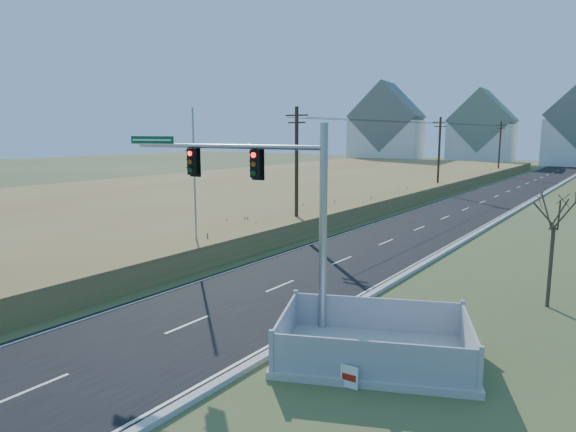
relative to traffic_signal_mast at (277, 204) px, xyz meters
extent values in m
plane|color=#3F5227|center=(-2.62, -0.19, -4.61)|extent=(260.00, 260.00, 0.00)
cube|color=black|center=(-2.62, 49.81, -4.58)|extent=(8.00, 180.00, 0.06)
cube|color=#B2AFA8|center=(1.53, 49.81, -4.52)|extent=(0.30, 180.00, 0.18)
cube|color=#9E8547|center=(-26.62, 39.81, -3.96)|extent=(38.00, 110.00, 1.30)
cylinder|color=#422D1E|center=(-9.12, 14.81, -0.11)|extent=(0.26, 0.26, 9.00)
cube|color=#422D1E|center=(-9.12, 14.81, 3.79)|extent=(1.80, 0.10, 0.10)
cube|color=#422D1E|center=(-9.12, 14.81, 3.29)|extent=(1.40, 0.10, 0.10)
cylinder|color=#422D1E|center=(-9.12, 44.81, -0.11)|extent=(0.26, 0.26, 9.00)
cube|color=#422D1E|center=(-9.12, 44.81, 3.79)|extent=(1.80, 0.10, 0.10)
cube|color=#422D1E|center=(-9.12, 44.81, 3.29)|extent=(1.40, 0.10, 0.10)
cylinder|color=#422D1E|center=(-9.12, 74.81, -0.11)|extent=(0.26, 0.26, 9.00)
cube|color=#422D1E|center=(-9.12, 74.81, 3.79)|extent=(1.80, 0.10, 0.10)
cube|color=#422D1E|center=(-9.12, 74.81, 3.29)|extent=(1.40, 0.10, 0.10)
cube|color=white|center=(-40.62, 99.81, 0.39)|extent=(17.38, 13.12, 10.00)
cube|color=slate|center=(-40.62, 99.81, 6.29)|extent=(17.69, 13.38, 16.29)
cube|color=white|center=(-20.62, 107.81, -0.11)|extent=(14.66, 10.95, 9.00)
cube|color=slate|center=(-20.62, 107.81, 5.29)|extent=(14.93, 11.17, 14.26)
cylinder|color=#9EA0A5|center=(1.88, 0.18, -4.50)|extent=(0.65, 0.65, 0.22)
cylinder|color=#9EA0A5|center=(1.88, 0.18, -0.83)|extent=(0.28, 0.28, 7.57)
cylinder|color=#9EA0A5|center=(-2.42, -0.23, 2.09)|extent=(8.63, 0.99, 0.17)
cube|color=black|center=(-0.91, -0.09, 1.47)|extent=(0.37, 0.31, 1.05)
cube|color=black|center=(-3.93, -0.38, 1.47)|extent=(0.37, 0.31, 1.05)
cube|color=#045228|center=(-6.08, -0.58, 2.31)|extent=(2.37, 0.27, 0.32)
cube|color=#B7B5AD|center=(4.38, -0.73, -4.49)|extent=(7.33, 6.32, 0.23)
cube|color=#ABABB0|center=(5.16, -2.52, -3.79)|extent=(5.41, 2.42, 1.17)
cube|color=#ABABB0|center=(3.60, 1.06, -3.79)|extent=(5.41, 2.42, 1.17)
cube|color=#ABABB0|center=(1.70, -1.90, -3.79)|extent=(1.63, 3.61, 1.17)
cube|color=#ABABB0|center=(7.07, 0.44, -3.79)|extent=(1.63, 3.61, 1.17)
cube|color=white|center=(4.68, -2.93, -4.26)|extent=(0.54, 0.08, 0.66)
cube|color=#AF1A0B|center=(4.68, -2.96, -4.26)|extent=(0.43, 0.04, 0.19)
cylinder|color=#B7B5AD|center=(-9.62, 5.33, -4.53)|extent=(0.39, 0.39, 0.17)
cylinder|color=#9EA0A5|center=(-9.62, 5.33, -0.32)|extent=(0.11, 0.11, 8.58)
cylinder|color=#4C3F33|center=(8.18, 8.03, -2.90)|extent=(0.16, 0.16, 3.42)
camera|label=1|loc=(11.07, -15.13, 2.63)|focal=32.00mm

